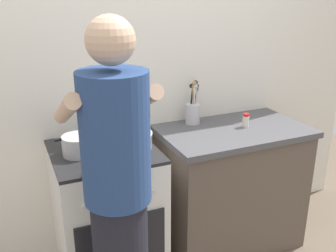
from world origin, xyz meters
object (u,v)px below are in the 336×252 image
object	(u,v)px
pot	(79,145)
spice_bottle	(246,120)
utensil_crock	(193,110)
mixing_bowl	(128,140)
person	(118,206)
stove_range	(108,216)

from	to	relation	value
pot	spice_bottle	distance (m)	1.13
utensil_crock	spice_bottle	bearing A→B (deg)	-35.05
mixing_bowl	utensil_crock	xyz separation A→B (m)	(0.55, 0.24, 0.04)
pot	person	distance (m)	0.56
utensil_crock	person	distance (m)	1.10
utensil_crock	spice_bottle	xyz separation A→B (m)	(0.30, -0.21, -0.05)
utensil_crock	stove_range	bearing A→B (deg)	-163.19
pot	mixing_bowl	distance (m)	0.28
stove_range	utensil_crock	distance (m)	0.91
pot	utensil_crock	size ratio (longest dim) A/B	0.84
mixing_bowl	spice_bottle	size ratio (longest dim) A/B	3.17
spice_bottle	person	size ratio (longest dim) A/B	0.06
pot	spice_bottle	bearing A→B (deg)	0.31
stove_range	person	bearing A→B (deg)	-98.03
spice_bottle	person	distance (m)	1.21
stove_range	spice_bottle	bearing A→B (deg)	0.10
stove_range	spice_bottle	distance (m)	1.11
mixing_bowl	pot	bearing A→B (deg)	175.13
person	mixing_bowl	bearing A→B (deg)	67.56
stove_range	utensil_crock	world-z (taller)	utensil_crock
spice_bottle	person	bearing A→B (deg)	-152.34
stove_range	spice_bottle	world-z (taller)	spice_bottle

